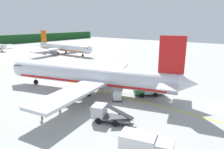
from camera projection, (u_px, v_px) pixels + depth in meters
ground at (53, 70)px, 62.67m from camera, size 240.00×320.00×0.20m
airliner_foreground at (90, 76)px, 41.34m from camera, size 34.13×40.85×11.90m
airliner_mid_apron at (63, 48)px, 93.25m from camera, size 30.68×36.87×10.53m
service_truck_fuel at (150, 88)px, 39.67m from camera, size 5.81×5.77×2.71m
service_truck_baggage at (105, 113)px, 29.22m from camera, size 3.99×6.20×2.53m
service_truck_catering at (146, 146)px, 21.04m from camera, size 3.59×5.87×2.62m
cargo_container_near at (118, 96)px, 37.06m from camera, size 2.46×2.46×2.01m
crew_marshaller at (42, 113)px, 29.86m from camera, size 0.24×0.63×1.75m
crew_loader_left at (60, 106)px, 32.48m from camera, size 0.63×0.26×1.64m
apron_guide_line at (112, 94)px, 40.91m from camera, size 0.30×60.00×0.01m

